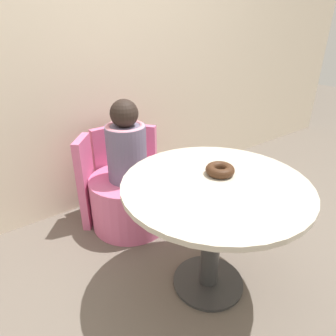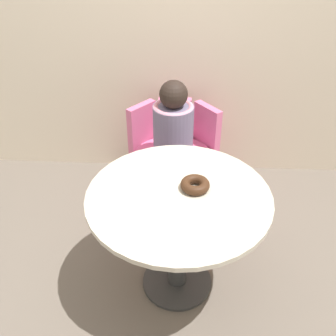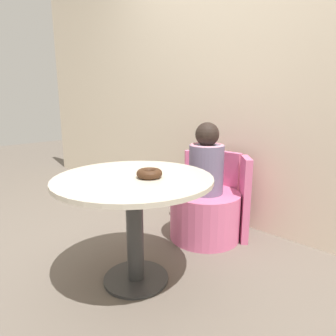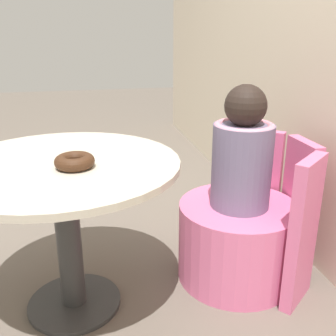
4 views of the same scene
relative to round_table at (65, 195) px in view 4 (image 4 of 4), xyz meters
name	(u,v)px [view 4 (image 4 of 4)]	position (x,y,z in m)	size (l,w,h in m)	color
ground_plane	(81,292)	(-0.08, 0.02, -0.49)	(12.00, 12.00, 0.00)	#665B51
round_table	(65,195)	(0.00, 0.00, 0.00)	(0.86, 0.86, 0.62)	#333333
tub_chair	(237,241)	(-0.06, 0.72, -0.31)	(0.52, 0.52, 0.35)	#DB6693
booth_backrest	(284,209)	(-0.06, 0.94, -0.18)	(0.62, 0.23, 0.62)	#DB6693
child_figure	(242,154)	(-0.06, 0.72, 0.10)	(0.25, 0.25, 0.52)	slate
donut	(75,161)	(0.07, 0.05, 0.15)	(0.14, 0.14, 0.05)	#3D2314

